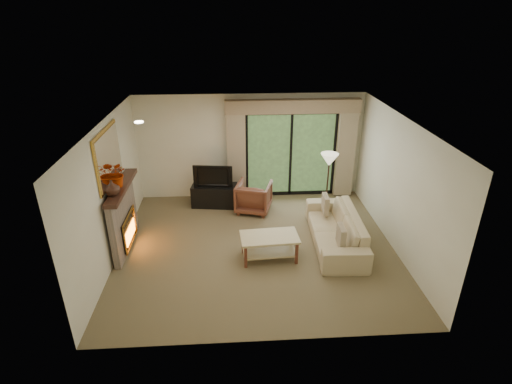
{
  "coord_description": "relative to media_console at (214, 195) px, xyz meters",
  "views": [
    {
      "loc": [
        -0.46,
        -6.85,
        4.46
      ],
      "look_at": [
        0.0,
        0.3,
        1.1
      ],
      "focal_mm": 28.0,
      "sensor_mm": 36.0,
      "label": 1
    }
  ],
  "objects": [
    {
      "name": "wall_back",
      "position": [
        0.91,
        0.55,
        1.03
      ],
      "size": [
        5.0,
        0.0,
        5.0
      ],
      "primitive_type": "plane",
      "rotation": [
        1.57,
        0.0,
        0.0
      ],
      "color": "#F1E9CA",
      "rests_on": "ground"
    },
    {
      "name": "wall_left",
      "position": [
        -1.84,
        -1.95,
        1.03
      ],
      "size": [
        0.0,
        5.0,
        5.0
      ],
      "primitive_type": "plane",
      "rotation": [
        1.57,
        0.0,
        1.57
      ],
      "color": "#F1E9CA",
      "rests_on": "ground"
    },
    {
      "name": "vase",
      "position": [
        -1.7,
        -2.18,
        1.24
      ],
      "size": [
        0.34,
        0.34,
        0.28
      ],
      "primitive_type": "imported",
      "rotation": [
        0.0,
        0.0,
        -0.32
      ],
      "color": "#3A2117",
      "rests_on": "fireplace"
    },
    {
      "name": "mirror",
      "position": [
        -1.81,
        -1.75,
        1.68
      ],
      "size": [
        0.07,
        1.45,
        1.02
      ],
      "primitive_type": null,
      "color": "gold",
      "rests_on": "wall_left"
    },
    {
      "name": "sliding_door",
      "position": [
        1.91,
        0.5,
        0.83
      ],
      "size": [
        2.26,
        0.1,
        2.16
      ],
      "primitive_type": null,
      "color": "black",
      "rests_on": "floor"
    },
    {
      "name": "media_console",
      "position": [
        0.0,
        0.0,
        0.0
      ],
      "size": [
        1.12,
        0.62,
        0.53
      ],
      "primitive_type": "cube",
      "rotation": [
        0.0,
        0.0,
        -0.13
      ],
      "color": "black",
      "rests_on": "floor"
    },
    {
      "name": "branches",
      "position": [
        -1.7,
        -1.83,
        1.36
      ],
      "size": [
        0.59,
        0.55,
        0.52
      ],
      "primitive_type": "imported",
      "rotation": [
        0.0,
        0.0,
        -0.38
      ],
      "color": "#AA2F05",
      "rests_on": "fireplace"
    },
    {
      "name": "wall_right",
      "position": [
        3.66,
        -1.95,
        1.03
      ],
      "size": [
        0.0,
        5.0,
        5.0
      ],
      "primitive_type": "plane",
      "rotation": [
        1.57,
        0.0,
        -1.57
      ],
      "color": "#F1E9CA",
      "rests_on": "ground"
    },
    {
      "name": "curtain_right",
      "position": [
        3.26,
        0.39,
        0.93
      ],
      "size": [
        0.45,
        0.18,
        2.35
      ],
      "primitive_type": "cube",
      "color": "tan",
      "rests_on": "floor"
    },
    {
      "name": "pillow_near",
      "position": [
        2.44,
        -2.55,
        0.3
      ],
      "size": [
        0.12,
        0.4,
        0.39
      ],
      "primitive_type": "cube",
      "rotation": [
        0.0,
        0.0,
        -0.05
      ],
      "color": "brown",
      "rests_on": "sofa"
    },
    {
      "name": "fireplace",
      "position": [
        -1.72,
        -1.75,
        0.42
      ],
      "size": [
        0.24,
        1.7,
        1.37
      ],
      "primitive_type": null,
      "color": "gray",
      "rests_on": "floor"
    },
    {
      "name": "ceiling",
      "position": [
        0.91,
        -1.95,
        2.33
      ],
      "size": [
        5.5,
        5.5,
        0.0
      ],
      "primitive_type": "plane",
      "rotation": [
        3.14,
        0.0,
        0.0
      ],
      "color": "white",
      "rests_on": "ground"
    },
    {
      "name": "curtain_left",
      "position": [
        0.56,
        0.39,
        0.93
      ],
      "size": [
        0.45,
        0.18,
        2.35
      ],
      "primitive_type": "cube",
      "color": "tan",
      "rests_on": "floor"
    },
    {
      "name": "wall_front",
      "position": [
        0.91,
        -4.45,
        1.03
      ],
      "size": [
        5.0,
        0.0,
        5.0
      ],
      "primitive_type": "plane",
      "rotation": [
        -1.57,
        0.0,
        0.0
      ],
      "color": "#F1E9CA",
      "rests_on": "ground"
    },
    {
      "name": "pillow_far",
      "position": [
        2.44,
        -1.22,
        0.3
      ],
      "size": [
        0.12,
        0.4,
        0.39
      ],
      "primitive_type": "cube",
      "rotation": [
        0.0,
        0.0,
        -0.05
      ],
      "color": "brown",
      "rests_on": "sofa"
    },
    {
      "name": "cornice",
      "position": [
        1.91,
        0.41,
        2.05
      ],
      "size": [
        3.2,
        0.24,
        0.32
      ],
      "primitive_type": "cube",
      "color": "#9B8061",
      "rests_on": "wall_back"
    },
    {
      "name": "floor_lamp",
      "position": [
        2.62,
        -0.58,
        0.48
      ],
      "size": [
        0.44,
        0.44,
        1.48
      ],
      "primitive_type": null,
      "rotation": [
        0.0,
        0.0,
        0.11
      ],
      "color": "beige",
      "rests_on": "floor"
    },
    {
      "name": "floor",
      "position": [
        0.91,
        -1.95,
        -0.27
      ],
      "size": [
        5.5,
        5.5,
        0.0
      ],
      "primitive_type": "plane",
      "color": "brown",
      "rests_on": "ground"
    },
    {
      "name": "tv",
      "position": [
        0.0,
        0.0,
        0.54
      ],
      "size": [
        0.94,
        0.24,
        0.54
      ],
      "primitive_type": "imported",
      "rotation": [
        0.0,
        0.0,
        -0.13
      ],
      "color": "black",
      "rests_on": "media_console"
    },
    {
      "name": "armchair",
      "position": [
        0.94,
        -0.34,
        0.09
      ],
      "size": [
        0.95,
        0.97,
        0.72
      ],
      "primitive_type": "imported",
      "rotation": [
        0.0,
        0.0,
        2.87
      ],
      "color": "brown",
      "rests_on": "floor"
    },
    {
      "name": "sofa",
      "position": [
        2.52,
        -1.88,
        0.07
      ],
      "size": [
        1.0,
        2.34,
        0.67
      ],
      "primitive_type": "imported",
      "rotation": [
        0.0,
        0.0,
        -1.62
      ],
      "color": "tan",
      "rests_on": "floor"
    },
    {
      "name": "coffee_table",
      "position": [
        1.12,
        -2.34,
        -0.02
      ],
      "size": [
        1.13,
        0.67,
        0.49
      ],
      "primitive_type": null,
      "rotation": [
        0.0,
        0.0,
        0.06
      ],
      "color": "#CDB881",
      "rests_on": "floor"
    }
  ]
}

